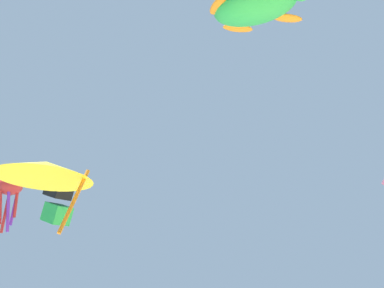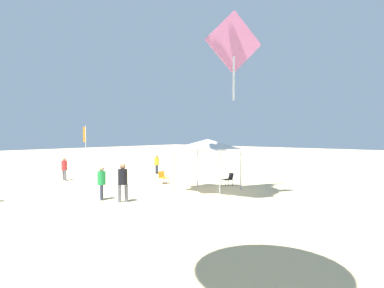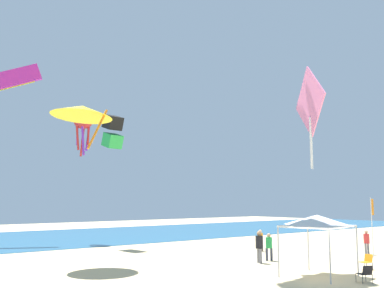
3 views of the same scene
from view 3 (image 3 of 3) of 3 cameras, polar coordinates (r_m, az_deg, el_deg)
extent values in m
cube|color=#D6BC8C|center=(23.15, 16.34, -16.42)|extent=(120.00, 120.00, 0.10)
cube|color=#28668E|center=(48.64, -16.77, -11.30)|extent=(120.00, 22.48, 0.02)
cylinder|color=#B7B7BC|center=(22.05, 17.14, -13.55)|extent=(0.07, 0.07, 2.43)
cylinder|color=#B7B7BC|center=(24.80, 20.28, -12.68)|extent=(0.07, 0.07, 2.43)
cylinder|color=#B7B7BC|center=(23.38, 10.93, -13.35)|extent=(0.07, 0.07, 2.43)
cylinder|color=#B7B7BC|center=(25.99, 14.57, -12.61)|extent=(0.07, 0.07, 2.43)
cube|color=silver|center=(23.91, 15.64, -10.03)|extent=(3.46, 3.21, 0.10)
pyramid|color=silver|center=(23.89, 15.62, -9.29)|extent=(3.40, 3.14, 0.52)
cylinder|color=black|center=(23.40, 21.22, -15.51)|extent=(0.02, 0.02, 0.40)
cylinder|color=black|center=(23.12, 20.12, -15.67)|extent=(0.02, 0.02, 0.40)
cylinder|color=black|center=(22.98, 21.98, -15.64)|extent=(0.02, 0.02, 0.40)
cylinder|color=black|center=(22.69, 20.87, -15.81)|extent=(0.02, 0.02, 0.40)
cube|color=black|center=(23.01, 21.02, -15.16)|extent=(0.69, 0.69, 0.03)
cube|color=black|center=(22.75, 21.42, -14.71)|extent=(0.50, 0.33, 0.41)
cylinder|color=black|center=(27.21, 20.41, -14.30)|extent=(0.02, 0.02, 0.40)
cylinder|color=black|center=(26.90, 21.32, -14.35)|extent=(0.02, 0.02, 0.40)
cylinder|color=black|center=(27.62, 21.08, -14.16)|extent=(0.02, 0.02, 0.40)
cylinder|color=black|center=(27.31, 21.99, -14.20)|extent=(0.02, 0.02, 0.40)
cube|color=orange|center=(27.23, 21.18, -13.83)|extent=(0.58, 0.58, 0.03)
cube|color=orange|center=(27.44, 21.53, -13.32)|extent=(0.19, 0.51, 0.41)
cylinder|color=silver|center=(33.05, 21.92, -9.77)|extent=(0.06, 0.06, 3.97)
cube|color=orange|center=(33.16, 21.96, -7.44)|extent=(0.30, 0.02, 1.10)
cylinder|color=brown|center=(34.77, 8.49, -12.73)|extent=(0.14, 0.14, 0.72)
cylinder|color=brown|center=(34.90, 8.91, -12.70)|extent=(0.14, 0.14, 0.72)
cylinder|color=orange|center=(34.77, 8.68, -11.62)|extent=(0.38, 0.38, 0.63)
sphere|color=beige|center=(34.74, 8.67, -10.91)|extent=(0.23, 0.23, 0.23)
cylinder|color=#33384C|center=(29.48, 9.49, -13.68)|extent=(0.15, 0.15, 0.78)
cylinder|color=#33384C|center=(29.57, 10.07, -13.65)|extent=(0.15, 0.15, 0.78)
cylinder|color=green|center=(29.45, 9.75, -12.27)|extent=(0.40, 0.40, 0.67)
sphere|color=tan|center=(29.41, 9.73, -11.37)|extent=(0.25, 0.25, 0.25)
cylinder|color=slate|center=(34.77, 21.50, -12.29)|extent=(0.15, 0.15, 0.76)
cylinder|color=slate|center=(34.52, 21.22, -12.34)|extent=(0.15, 0.15, 0.76)
cylinder|color=red|center=(34.58, 21.30, -11.14)|extent=(0.40, 0.40, 0.66)
sphere|color=tan|center=(34.55, 21.27, -10.38)|extent=(0.25, 0.25, 0.25)
cylinder|color=slate|center=(28.50, 8.45, -13.84)|extent=(0.17, 0.17, 0.87)
cylinder|color=slate|center=(28.18, 8.72, -13.91)|extent=(0.17, 0.17, 0.87)
cylinder|color=black|center=(28.25, 8.55, -12.24)|extent=(0.45, 0.45, 0.76)
sphere|color=#A87A56|center=(28.21, 8.53, -11.19)|extent=(0.28, 0.28, 0.28)
cube|color=#E02D9E|center=(45.69, -22.06, 7.71)|extent=(5.32, 2.50, 3.37)
cube|color=yellow|center=(45.51, -22.11, 6.85)|extent=(4.06, 1.66, 1.89)
ellipsoid|color=red|center=(43.03, -13.67, 2.71)|extent=(1.70, 1.70, 1.24)
cylinder|color=red|center=(42.59, -13.06, 1.08)|extent=(0.31, 0.34, 1.82)
cylinder|color=purple|center=(43.10, -13.12, 0.65)|extent=(0.43, 0.23, 2.31)
cylinder|color=red|center=(43.31, -13.78, 0.30)|extent=(0.31, 0.46, 2.82)
cylinder|color=purple|center=(43.08, -14.38, 1.03)|extent=(0.31, 0.34, 1.82)
cylinder|color=red|center=(42.50, -14.35, 0.80)|extent=(0.43, 0.23, 2.31)
cylinder|color=purple|center=(42.22, -13.69, 0.49)|extent=(0.31, 0.46, 2.82)
cube|color=pink|center=(22.89, 14.75, 5.25)|extent=(1.91, 3.09, 3.57)
cylinder|color=white|center=(22.55, 14.91, 0.15)|extent=(0.13, 0.13, 2.53)
cube|color=black|center=(38.31, -10.02, 2.71)|extent=(1.36, 1.62, 1.45)
cube|color=green|center=(38.08, -10.07, 0.41)|extent=(1.36, 1.62, 1.45)
cone|color=yellow|center=(28.15, -13.82, 4.07)|extent=(4.47, 4.43, 1.03)
cylinder|color=orange|center=(26.76, -11.92, 1.89)|extent=(1.43, 0.43, 2.50)
camera|label=1|loc=(11.65, -26.83, 2.57)|focal=39.29mm
camera|label=2|loc=(29.82, -23.67, -7.40)|focal=29.84mm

